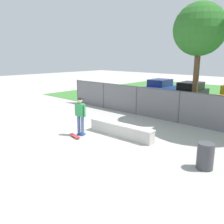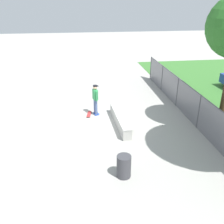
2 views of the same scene
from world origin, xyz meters
name	(u,v)px [view 2 (image 2 of 2)]	position (x,y,z in m)	size (l,w,h in m)	color
ground_plane	(90,121)	(0.00, 0.00, 0.00)	(80.00, 80.00, 0.00)	#ADAAA3
concrete_ledge	(120,120)	(0.63, 1.62, 0.31)	(3.59, 0.64, 0.62)	#B7B5AD
skateboarder	(95,99)	(-0.86, 0.40, 1.03)	(0.58, 0.36, 1.84)	#2647A5
skateboard	(89,114)	(-0.85, 0.00, 0.07)	(0.82, 0.35, 0.09)	red
chainlink_fence	(187,100)	(0.00, 5.63, 1.02)	(15.26, 0.07, 1.87)	#4C4C51
trash_bin	(124,166)	(4.96, 1.03, 0.46)	(0.56, 0.56, 0.92)	#3F3F44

